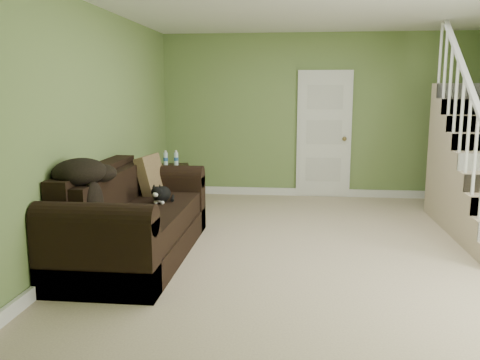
% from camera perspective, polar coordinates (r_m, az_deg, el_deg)
% --- Properties ---
extents(floor, '(5.00, 5.50, 0.01)m').
position_cam_1_polar(floor, '(5.78, 9.51, -7.30)').
color(floor, tan).
rests_on(floor, ground).
extents(ceiling, '(5.00, 5.50, 0.01)m').
position_cam_1_polar(ceiling, '(5.59, 10.32, 19.07)').
color(ceiling, white).
rests_on(ceiling, wall_back).
extents(wall_back, '(5.00, 0.04, 2.60)m').
position_cam_1_polar(wall_back, '(8.27, 8.75, 7.11)').
color(wall_back, olive).
rests_on(wall_back, floor).
extents(wall_front, '(5.00, 0.04, 2.60)m').
position_cam_1_polar(wall_front, '(2.81, 13.25, 1.38)').
color(wall_front, olive).
rests_on(wall_front, floor).
extents(wall_left, '(0.04, 5.50, 2.60)m').
position_cam_1_polar(wall_left, '(5.93, -15.12, 5.75)').
color(wall_left, olive).
rests_on(wall_left, floor).
extents(baseboard_back, '(5.00, 0.04, 0.12)m').
position_cam_1_polar(baseboard_back, '(8.40, 8.54, -1.38)').
color(baseboard_back, white).
rests_on(baseboard_back, floor).
extents(baseboard_left, '(0.04, 5.50, 0.12)m').
position_cam_1_polar(baseboard_left, '(6.13, -14.33, -5.88)').
color(baseboard_left, white).
rests_on(baseboard_left, floor).
extents(door, '(0.86, 0.12, 2.02)m').
position_cam_1_polar(door, '(8.25, 9.41, 5.04)').
color(door, white).
rests_on(door, floor).
extents(sofa, '(1.03, 2.38, 0.94)m').
position_cam_1_polar(sofa, '(5.38, -12.13, -4.71)').
color(sofa, black).
rests_on(sofa, floor).
extents(side_table, '(0.61, 0.61, 0.83)m').
position_cam_1_polar(side_table, '(7.71, -7.59, -0.52)').
color(side_table, black).
rests_on(side_table, floor).
extents(cat, '(0.23, 0.48, 0.23)m').
position_cam_1_polar(cat, '(5.55, -8.84, -1.61)').
color(cat, black).
rests_on(cat, sofa).
extents(banana, '(0.08, 0.22, 0.06)m').
position_cam_1_polar(banana, '(4.80, -12.95, -4.31)').
color(banana, gold).
rests_on(banana, sofa).
extents(throw_pillow, '(0.29, 0.51, 0.50)m').
position_cam_1_polar(throw_pillow, '(6.08, -9.93, 0.48)').
color(throw_pillow, '#4A361D').
rests_on(throw_pillow, sofa).
extents(throw_blanket, '(0.59, 0.69, 0.25)m').
position_cam_1_polar(throw_blanket, '(4.85, -17.58, 0.87)').
color(throw_blanket, black).
rests_on(throw_blanket, sofa).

